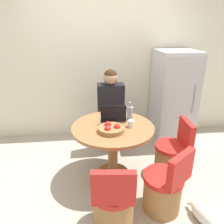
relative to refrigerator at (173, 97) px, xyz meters
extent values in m
plane|color=#B2A899|center=(-1.15, -1.08, -0.78)|extent=(12.00, 12.00, 0.00)
cube|color=silver|center=(-1.15, 0.40, 0.52)|extent=(7.00, 0.06, 2.60)
cube|color=silver|center=(0.00, 0.01, 0.00)|extent=(0.63, 0.70, 1.55)
cube|color=#AFB2B5|center=(0.00, -0.35, 0.00)|extent=(0.60, 0.01, 1.46)
cylinder|color=gray|center=(0.19, -0.36, 0.08)|extent=(0.02, 0.02, 0.47)
cylinder|color=olive|center=(-1.13, -0.95, -0.75)|extent=(0.44, 0.44, 0.05)
cylinder|color=olive|center=(-1.13, -0.95, -0.40)|extent=(0.13, 0.13, 0.66)
cylinder|color=olive|center=(-1.13, -0.95, -0.04)|extent=(1.03, 1.03, 0.04)
cylinder|color=#9E7042|center=(-0.66, -1.57, -0.58)|extent=(0.41, 0.41, 0.39)
cylinder|color=red|center=(-0.66, -1.57, -0.36)|extent=(0.44, 0.44, 0.06)
cube|color=red|center=(-0.55, -1.71, -0.16)|extent=(0.35, 0.29, 0.34)
cylinder|color=#9E7042|center=(-0.35, -0.97, -0.58)|extent=(0.41, 0.41, 0.39)
cylinder|color=red|center=(-0.35, -0.97, -0.36)|extent=(0.44, 0.44, 0.06)
cube|color=red|center=(-0.18, -0.98, -0.16)|extent=(0.08, 0.39, 0.34)
cylinder|color=#9E7042|center=(-1.21, -1.73, -0.58)|extent=(0.41, 0.41, 0.39)
cylinder|color=red|center=(-1.21, -1.73, -0.36)|extent=(0.44, 0.44, 0.06)
cube|color=red|center=(-1.23, -1.90, -0.16)|extent=(0.40, 0.11, 0.34)
cube|color=#2D2D38|center=(-1.09, -0.11, -0.55)|extent=(0.28, 0.16, 0.45)
cube|color=#2D2D38|center=(-1.09, -0.17, -0.26)|extent=(0.32, 0.36, 0.14)
cube|color=black|center=(-1.09, -0.25, 0.07)|extent=(0.40, 0.22, 0.52)
sphere|color=tan|center=(-1.09, -0.25, 0.43)|extent=(0.21, 0.21, 0.21)
sphere|color=#382314|center=(-1.09, -0.25, 0.45)|extent=(0.20, 0.20, 0.20)
cube|color=#B7B7BC|center=(-1.12, -0.75, -0.02)|extent=(0.33, 0.23, 0.02)
cube|color=black|center=(-1.12, -0.87, 0.10)|extent=(0.33, 0.01, 0.22)
cylinder|color=olive|center=(-1.17, -1.09, 0.00)|extent=(0.31, 0.31, 0.05)
sphere|color=red|center=(-1.10, -1.10, 0.04)|extent=(0.08, 0.08, 0.08)
sphere|color=red|center=(-1.20, -1.02, 0.04)|extent=(0.08, 0.08, 0.08)
sphere|color=red|center=(-1.22, -1.14, 0.04)|extent=(0.08, 0.08, 0.08)
cylinder|color=white|center=(-0.91, -0.99, 0.02)|extent=(0.08, 0.08, 0.09)
cylinder|color=#9999A3|center=(-0.88, -0.75, 0.06)|extent=(0.08, 0.08, 0.17)
cylinder|color=#9999A3|center=(-0.88, -0.75, 0.18)|extent=(0.03, 0.03, 0.07)
ellipsoid|color=white|center=(-0.26, -1.82, -0.69)|extent=(0.28, 0.41, 0.17)
cylinder|color=white|center=(-0.32, -1.66, -0.67)|extent=(0.09, 0.17, 0.13)
camera|label=1|loc=(-1.41, -3.39, 1.17)|focal=35.00mm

